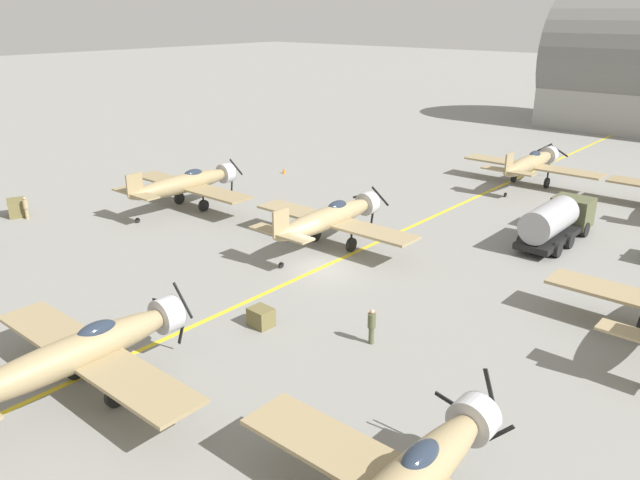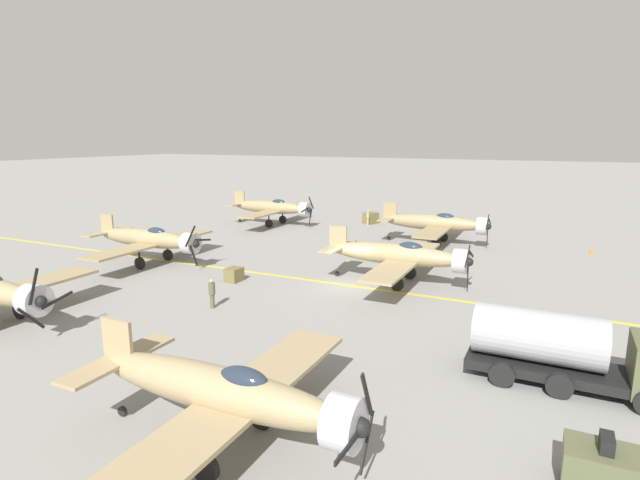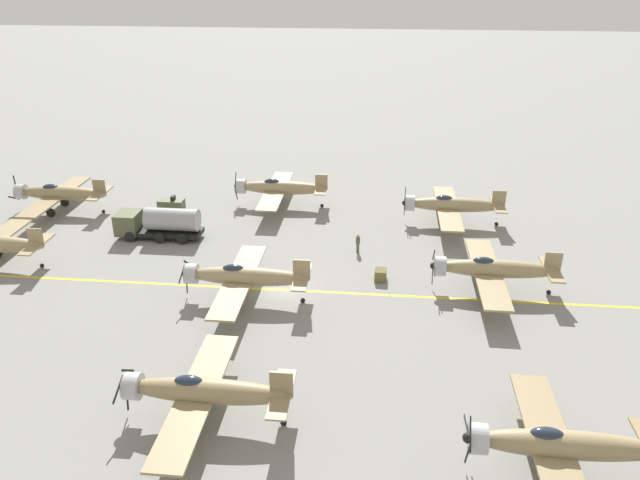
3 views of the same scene
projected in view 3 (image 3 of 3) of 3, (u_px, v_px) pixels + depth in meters
ground_plane at (287, 290)px, 49.69m from camera, size 400.00×400.00×0.00m
taxiway_stripe at (287, 290)px, 49.69m from camera, size 0.30×160.00×0.01m
airplane_mid_left at (202, 391)px, 34.95m from camera, size 12.00×9.98×3.65m
airplane_mid_center at (243, 277)px, 47.51m from camera, size 12.00×9.98×3.65m
airplane_far_right at (58, 193)px, 64.24m from camera, size 12.00×9.98×3.80m
airplane_mid_right at (279, 188)px, 65.77m from camera, size 12.00×9.98×3.65m
airplane_near_left at (560, 445)px, 31.11m from camera, size 12.00×9.98×3.65m
airplane_near_center at (492, 269)px, 48.67m from camera, size 12.00×9.98×3.65m
airplane_near_right at (451, 205)px, 61.24m from camera, size 12.00×9.98×3.73m
fuel_tanker at (159, 223)px, 58.39m from camera, size 2.68×8.00×2.98m
tow_tractor at (171, 205)px, 64.62m from camera, size 1.57×2.60×1.79m
ground_crew_inspecting at (358, 243)px, 55.70m from camera, size 0.38×0.38×1.75m
supply_crate_by_tanker at (381, 275)px, 51.08m from camera, size 1.17×0.99×0.94m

